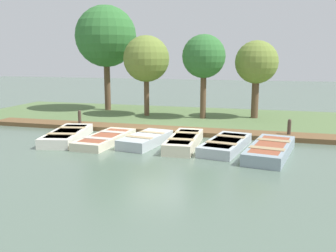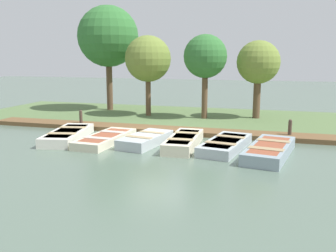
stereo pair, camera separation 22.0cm
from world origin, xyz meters
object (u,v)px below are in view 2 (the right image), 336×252
at_px(rowboat_4, 225,145).
at_px(rowboat_1, 105,139).
at_px(rowboat_3, 184,141).
at_px(rowboat_5, 270,150).
at_px(park_tree_center, 205,57).
at_px(mooring_post_near, 81,118).
at_px(park_tree_far_left, 108,37).
at_px(park_tree_right, 258,63).
at_px(rowboat_0, 68,135).
at_px(park_tree_left, 148,59).
at_px(rowboat_2, 146,139).
at_px(mooring_post_far, 290,129).

bearing_deg(rowboat_4, rowboat_1, -78.19).
bearing_deg(rowboat_3, rowboat_5, 78.92).
bearing_deg(park_tree_center, rowboat_5, 28.79).
relative_size(mooring_post_near, park_tree_far_left, 0.13).
bearing_deg(rowboat_5, park_tree_right, -163.64).
xyz_separation_m(rowboat_0, park_tree_center, (-6.15, 4.55, 3.15)).
bearing_deg(rowboat_5, rowboat_0, -82.91).
bearing_deg(park_tree_far_left, rowboat_1, 23.89).
height_order(rowboat_4, mooring_post_near, mooring_post_near).
bearing_deg(park_tree_left, park_tree_right, 97.75).
height_order(park_tree_far_left, park_tree_right, park_tree_far_left).
bearing_deg(park_tree_right, rowboat_3, -18.28).
xyz_separation_m(rowboat_5, park_tree_right, (-7.36, -0.90, 2.83)).
bearing_deg(rowboat_3, mooring_post_near, -115.90).
xyz_separation_m(rowboat_5, park_tree_far_left, (-8.05, -9.81, 4.34)).
bearing_deg(park_tree_right, rowboat_0, -45.64).
relative_size(rowboat_5, park_tree_left, 0.80).
distance_m(rowboat_5, park_tree_left, 9.89).
bearing_deg(rowboat_4, park_tree_center, -152.50).
bearing_deg(mooring_post_near, rowboat_5, 71.75).
relative_size(rowboat_0, rowboat_1, 1.07).
height_order(rowboat_0, park_tree_far_left, park_tree_far_left).
bearing_deg(park_tree_right, rowboat_4, -5.69).
xyz_separation_m(rowboat_0, rowboat_2, (-0.09, 3.40, -0.00)).
xyz_separation_m(rowboat_3, park_tree_right, (-6.89, 2.27, 2.83)).
bearing_deg(park_tree_center, rowboat_0, -36.47).
xyz_separation_m(mooring_post_far, park_tree_far_left, (-5.10, -10.53, 4.12)).
xyz_separation_m(rowboat_2, mooring_post_near, (-2.54, -4.26, 0.23)).
distance_m(rowboat_1, mooring_post_far, 7.58).
bearing_deg(rowboat_0, rowboat_2, 79.83).
bearing_deg(rowboat_0, park_tree_right, 122.64).
bearing_deg(rowboat_2, rowboat_5, 94.06).
relative_size(rowboat_2, rowboat_5, 0.78).
xyz_separation_m(rowboat_1, rowboat_5, (0.28, 6.36, 0.05)).
bearing_deg(park_tree_left, park_tree_center, 88.36).
height_order(rowboat_0, mooring_post_near, mooring_post_near).
height_order(rowboat_3, mooring_post_near, mooring_post_near).
height_order(rowboat_5, mooring_post_near, mooring_post_near).
xyz_separation_m(rowboat_2, rowboat_4, (-0.07, 3.11, -0.01)).
relative_size(rowboat_2, rowboat_4, 0.85).
relative_size(park_tree_center, park_tree_right, 1.07).
bearing_deg(rowboat_4, park_tree_left, -130.30).
bearing_deg(mooring_post_near, rowboat_2, 59.16).
bearing_deg(park_tree_far_left, rowboat_3, 41.17).
bearing_deg(rowboat_1, park_tree_right, 145.33).
relative_size(rowboat_1, mooring_post_near, 3.99).
xyz_separation_m(rowboat_4, park_tree_right, (-6.87, 0.68, 2.85)).
xyz_separation_m(rowboat_2, park_tree_far_left, (-7.64, -5.10, 4.35)).
height_order(rowboat_2, rowboat_5, rowboat_5).
relative_size(rowboat_1, rowboat_2, 1.19).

